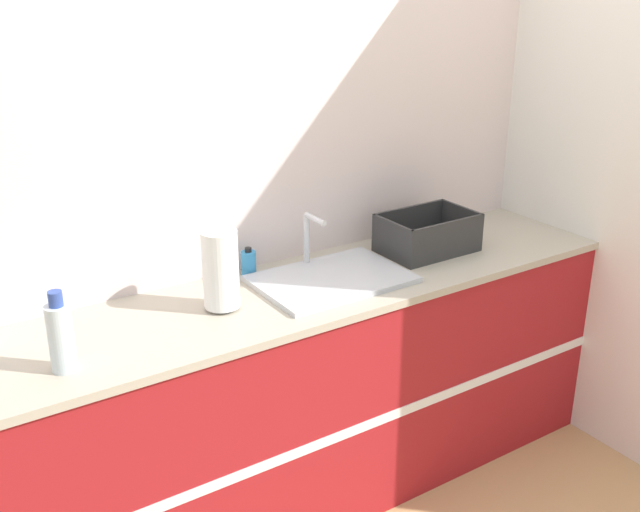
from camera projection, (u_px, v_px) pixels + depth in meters
wall_back at (262, 165)px, 2.82m from camera, size 4.97×0.06×2.60m
wall_right at (560, 138)px, 3.26m from camera, size 0.06×2.55×2.60m
counter_cabinet at (307, 394)px, 2.89m from camera, size 2.59×0.58×0.91m
sink at (331, 277)px, 2.77m from camera, size 0.55×0.38×0.22m
paper_towel_roll at (221, 270)px, 2.50m from camera, size 0.12×0.12×0.28m
dish_rack at (427, 237)px, 3.05m from camera, size 0.38×0.25×0.16m
bottle_clear at (61, 336)px, 2.13m from camera, size 0.07×0.07×0.25m
soap_dispenser at (249, 263)px, 2.82m from camera, size 0.06×0.06×0.11m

